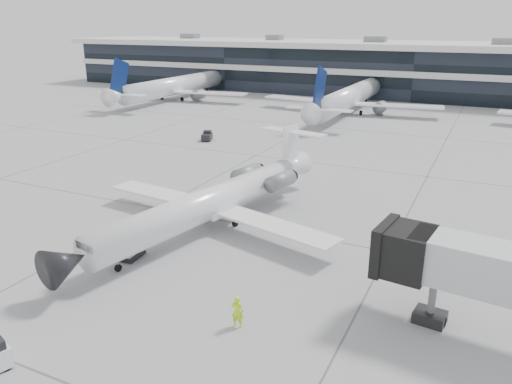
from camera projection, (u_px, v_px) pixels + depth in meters
The scene contains 9 objects.
ground at pixel (261, 228), 39.42m from camera, with size 220.00×220.00×0.00m, color #969699.
terminal at pixel (421, 72), 107.79m from camera, with size 170.00×22.00×10.00m, color black.
bg_jet_left at pixel (177, 99), 104.72m from camera, with size 32.00×40.00×9.60m, color white, non-canonical shape.
bg_jet_center at pixel (350, 112), 89.63m from camera, with size 32.00×40.00×9.60m, color white, non-canonical shape.
regional_jet at pixel (213, 201), 38.98m from camera, with size 21.82×27.19×6.31m.
ramp_worker at pixel (237, 311), 26.41m from camera, with size 0.67×0.44×1.83m, color #C2FF1A.
cargo_uld at pixel (122, 242), 34.34m from camera, with size 2.67×2.08×2.06m.
traffic_cone at pixel (259, 187), 48.26m from camera, with size 0.52×0.52×0.62m.
far_tug at pixel (207, 136), 68.20m from camera, with size 1.81×2.34×1.31m.
Camera 1 is at (15.35, -32.98, 15.47)m, focal length 35.00 mm.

